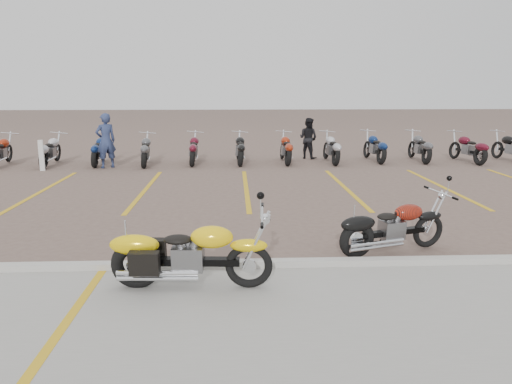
% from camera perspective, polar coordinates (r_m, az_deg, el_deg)
% --- Properties ---
extents(ground, '(100.00, 100.00, 0.00)m').
position_cam_1_polar(ground, '(9.60, -0.52, -4.43)').
color(ground, '#6E5A4E').
rests_on(ground, ground).
extents(concrete_apron, '(60.00, 5.00, 0.01)m').
position_cam_1_polar(concrete_apron, '(5.44, 1.29, -17.94)').
color(concrete_apron, '#9E9B93').
rests_on(concrete_apron, ground).
extents(curb, '(60.00, 0.18, 0.12)m').
position_cam_1_polar(curb, '(7.68, 0.03, -8.23)').
color(curb, '#ADAAA3').
rests_on(curb, ground).
extents(parking_stripes, '(38.00, 5.50, 0.01)m').
position_cam_1_polar(parking_stripes, '(13.48, -1.13, 0.40)').
color(parking_stripes, gold).
rests_on(parking_stripes, ground).
extents(apron_stripe, '(0.12, 5.00, 0.00)m').
position_cam_1_polar(apron_stripe, '(5.77, -23.29, -17.02)').
color(apron_stripe, gold).
rests_on(apron_stripe, concrete_apron).
extents(yellow_cruiser, '(2.20, 0.36, 0.91)m').
position_cam_1_polar(yellow_cruiser, '(6.88, -7.79, -7.37)').
color(yellow_cruiser, black).
rests_on(yellow_cruiser, ground).
extents(flame_cruiser, '(1.93, 0.73, 0.82)m').
position_cam_1_polar(flame_cruiser, '(8.52, 15.08, -4.16)').
color(flame_cruiser, black).
rests_on(flame_cruiser, ground).
extents(person_a, '(0.80, 0.73, 1.84)m').
position_cam_1_polar(person_a, '(17.55, -16.79, 5.63)').
color(person_a, navy).
rests_on(person_a, ground).
extents(person_b, '(0.95, 0.93, 1.54)m').
position_cam_1_polar(person_b, '(19.13, 5.99, 6.12)').
color(person_b, black).
rests_on(person_b, ground).
extents(bollard, '(0.18, 0.18, 1.00)m').
position_cam_1_polar(bollard, '(17.73, -23.31, 3.86)').
color(bollard, silver).
rests_on(bollard, ground).
extents(bg_bike_row, '(20.59, 2.04, 1.10)m').
position_cam_1_polar(bg_bike_row, '(17.89, -1.99, 5.06)').
color(bg_bike_row, black).
rests_on(bg_bike_row, ground).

